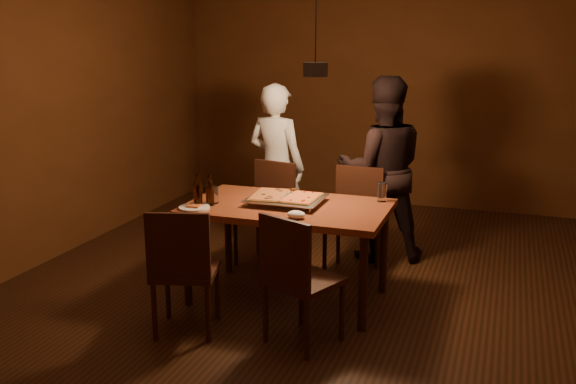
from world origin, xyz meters
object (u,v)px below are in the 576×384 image
(chair_near_right, at_px, (295,269))
(diner_dark, at_px, (382,169))
(plate_slice, at_px, (194,207))
(chair_far_right, at_px, (355,210))
(chair_far_left, at_px, (269,203))
(pizza_tray, at_px, (286,200))
(chair_near_left, at_px, (182,261))
(beer_bottle_b, at_px, (210,190))
(dining_table, at_px, (288,214))
(pendant_lamp, at_px, (315,68))
(diner_white, at_px, (276,167))
(beer_bottle_a, at_px, (198,190))

(chair_near_right, relative_size, diner_dark, 0.33)
(plate_slice, distance_m, diner_dark, 1.85)
(chair_far_right, relative_size, chair_near_right, 0.88)
(chair_far_left, bearing_deg, pizza_tray, 132.11)
(chair_near_left, relative_size, diner_dark, 0.31)
(chair_far_right, bearing_deg, chair_near_left, 67.19)
(chair_far_right, relative_size, plate_slice, 2.13)
(pizza_tray, height_order, beer_bottle_b, beer_bottle_b)
(diner_dark, bearing_deg, chair_far_left, 3.31)
(chair_near_right, bearing_deg, dining_table, 135.81)
(pizza_tray, bearing_deg, chair_far_right, 69.87)
(chair_far_left, xyz_separation_m, pendant_lamp, (0.61, -0.64, 1.22))
(dining_table, distance_m, diner_white, 1.25)
(plate_slice, height_order, diner_dark, diner_dark)
(plate_slice, relative_size, pendant_lamp, 0.21)
(beer_bottle_b, bearing_deg, plate_slice, -118.62)
(chair_near_left, bearing_deg, beer_bottle_a, 90.21)
(chair_far_right, height_order, beer_bottle_a, beer_bottle_a)
(chair_near_left, distance_m, beer_bottle_a, 0.68)
(pendant_lamp, bearing_deg, plate_slice, -149.88)
(chair_far_right, xyz_separation_m, beer_bottle_a, (-0.95, -1.05, 0.34))
(chair_far_right, relative_size, diner_dark, 0.29)
(chair_near_right, xyz_separation_m, beer_bottle_a, (-0.92, 0.46, 0.34))
(diner_dark, bearing_deg, pendant_lamp, 53.27)
(beer_bottle_a, xyz_separation_m, diner_dark, (1.10, 1.42, -0.05))
(chair_near_left, distance_m, diner_white, 1.97)
(dining_table, xyz_separation_m, chair_far_left, (-0.45, 0.76, -0.14))
(chair_near_right, bearing_deg, beer_bottle_b, 171.49)
(beer_bottle_b, distance_m, diner_dark, 1.71)
(beer_bottle_b, bearing_deg, chair_far_left, 84.13)
(dining_table, height_order, chair_far_right, chair_far_right)
(chair_near_left, bearing_deg, chair_near_right, -8.04)
(beer_bottle_b, relative_size, diner_dark, 0.14)
(chair_near_left, bearing_deg, chair_far_right, 48.10)
(chair_far_left, height_order, pizza_tray, chair_far_left)
(chair_far_left, bearing_deg, diner_white, -68.59)
(pendant_lamp, bearing_deg, chair_near_right, -80.88)
(chair_far_right, relative_size, pizza_tray, 0.88)
(beer_bottle_a, relative_size, plate_slice, 1.10)
(dining_table, xyz_separation_m, chair_far_right, (0.34, 0.78, -0.14))
(chair_near_left, relative_size, beer_bottle_b, 2.20)
(dining_table, height_order, chair_far_left, chair_far_left)
(diner_white, bearing_deg, diner_dark, -168.11)
(pizza_tray, bearing_deg, chair_far_left, 126.00)
(chair_far_left, relative_size, plate_slice, 2.19)
(chair_far_left, bearing_deg, pendant_lamp, 145.92)
(chair_far_left, height_order, diner_dark, diner_dark)
(dining_table, relative_size, chair_near_right, 2.72)
(chair_near_left, distance_m, pizza_tray, 0.99)
(chair_near_left, xyz_separation_m, pendant_lamp, (0.62, 0.95, 1.22))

